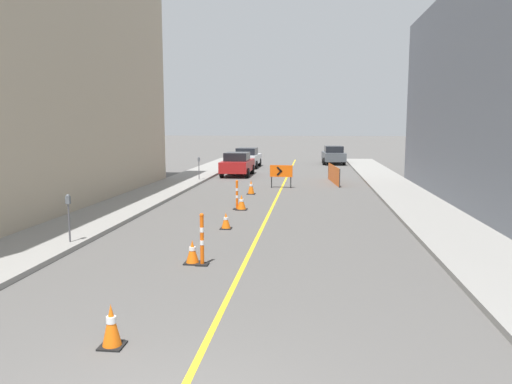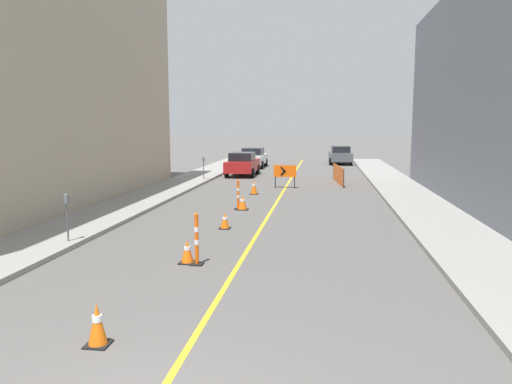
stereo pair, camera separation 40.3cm
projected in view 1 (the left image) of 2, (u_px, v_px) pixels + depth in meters
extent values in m
cube|color=gold|center=(281.00, 188.00, 27.27)|extent=(0.12, 44.75, 0.01)
cube|color=gray|center=(172.00, 185.00, 27.94)|extent=(2.61, 44.75, 0.14)
cube|color=gray|center=(396.00, 188.00, 26.58)|extent=(2.61, 44.75, 0.14)
cube|color=tan|center=(0.00, 55.00, 19.28)|extent=(6.00, 23.17, 12.25)
cube|color=black|center=(112.00, 346.00, 7.81)|extent=(0.38, 0.38, 0.03)
cone|color=orange|center=(111.00, 325.00, 7.77)|extent=(0.30, 0.30, 0.67)
cylinder|color=white|center=(111.00, 320.00, 7.76)|extent=(0.16, 0.16, 0.11)
cube|color=black|center=(193.00, 263.00, 12.49)|extent=(0.40, 0.40, 0.03)
cone|color=orange|center=(192.00, 251.00, 12.45)|extent=(0.32, 0.32, 0.57)
cylinder|color=white|center=(192.00, 249.00, 12.44)|extent=(0.17, 0.17, 0.09)
cube|color=black|center=(226.00, 228.00, 16.65)|extent=(0.38, 0.38, 0.03)
cone|color=orange|center=(226.00, 220.00, 16.61)|extent=(0.30, 0.30, 0.52)
cylinder|color=white|center=(226.00, 218.00, 16.60)|extent=(0.16, 0.16, 0.08)
cube|color=black|center=(242.00, 209.00, 20.37)|extent=(0.46, 0.46, 0.03)
cone|color=orange|center=(241.00, 202.00, 20.33)|extent=(0.37, 0.37, 0.58)
cylinder|color=white|center=(241.00, 200.00, 20.32)|extent=(0.19, 0.19, 0.09)
cube|color=black|center=(251.00, 194.00, 24.93)|extent=(0.42, 0.42, 0.03)
cone|color=orange|center=(251.00, 187.00, 24.88)|extent=(0.33, 0.33, 0.69)
cylinder|color=white|center=(251.00, 185.00, 24.87)|extent=(0.17, 0.17, 0.11)
cube|color=black|center=(202.00, 264.00, 12.36)|extent=(0.31, 0.31, 0.04)
cylinder|color=#EF560C|center=(202.00, 240.00, 12.28)|extent=(0.10, 0.10, 1.19)
cylinder|color=white|center=(202.00, 242.00, 12.29)|extent=(0.11, 0.11, 0.12)
cylinder|color=white|center=(202.00, 230.00, 12.24)|extent=(0.11, 0.11, 0.12)
sphere|color=#EF560C|center=(202.00, 215.00, 12.20)|extent=(0.11, 0.11, 0.11)
cube|color=black|center=(237.00, 209.00, 20.45)|extent=(0.31, 0.31, 0.04)
cylinder|color=#EF560C|center=(237.00, 195.00, 20.38)|extent=(0.10, 0.10, 1.09)
cylinder|color=white|center=(237.00, 197.00, 20.39)|extent=(0.11, 0.11, 0.11)
cylinder|color=white|center=(237.00, 190.00, 20.35)|extent=(0.11, 0.11, 0.11)
sphere|color=#EF560C|center=(237.00, 181.00, 20.30)|extent=(0.11, 0.11, 0.11)
cube|color=#EF560C|center=(281.00, 171.00, 27.21)|extent=(1.24, 0.14, 0.64)
cube|color=black|center=(279.00, 169.00, 27.17)|extent=(0.31, 0.04, 0.31)
cube|color=black|center=(279.00, 173.00, 27.20)|extent=(0.31, 0.04, 0.31)
cylinder|color=black|center=(272.00, 182.00, 27.36)|extent=(0.06, 0.06, 0.61)
cylinder|color=black|center=(291.00, 183.00, 27.24)|extent=(0.06, 0.06, 0.61)
cube|color=#EF560C|center=(334.00, 174.00, 29.60)|extent=(0.50, 4.46, 1.04)
cylinder|color=#262626|center=(340.00, 178.00, 27.38)|extent=(0.05, 0.05, 1.04)
cylinder|color=#262626|center=(329.00, 171.00, 31.83)|extent=(0.05, 0.05, 1.04)
cube|color=maroon|center=(238.00, 166.00, 33.88)|extent=(1.86, 4.32, 0.72)
cube|color=black|center=(237.00, 157.00, 33.59)|extent=(1.55, 1.95, 0.55)
cylinder|color=black|center=(228.00, 169.00, 35.34)|extent=(0.23, 0.64, 0.64)
cylinder|color=black|center=(252.00, 169.00, 35.15)|extent=(0.23, 0.64, 0.64)
cylinder|color=black|center=(222.00, 173.00, 32.71)|extent=(0.23, 0.64, 0.64)
cylinder|color=black|center=(247.00, 173.00, 32.52)|extent=(0.23, 0.64, 0.64)
cube|color=silver|center=(247.00, 159.00, 40.38)|extent=(1.91, 4.34, 0.72)
cube|color=black|center=(247.00, 151.00, 40.08)|extent=(1.58, 1.97, 0.55)
cylinder|color=black|center=(239.00, 162.00, 41.83)|extent=(0.24, 0.65, 0.64)
cylinder|color=black|center=(260.00, 162.00, 41.64)|extent=(0.24, 0.65, 0.64)
cylinder|color=black|center=(234.00, 165.00, 39.21)|extent=(0.24, 0.65, 0.64)
cylinder|color=black|center=(256.00, 165.00, 39.02)|extent=(0.24, 0.65, 0.64)
cube|color=#474C51|center=(333.00, 156.00, 43.94)|extent=(2.03, 4.39, 0.72)
cube|color=black|center=(334.00, 149.00, 43.65)|extent=(1.63, 2.01, 0.55)
cylinder|color=black|center=(323.00, 159.00, 45.40)|extent=(0.25, 0.65, 0.64)
cylinder|color=black|center=(342.00, 159.00, 45.21)|extent=(0.25, 0.65, 0.64)
cylinder|color=black|center=(324.00, 161.00, 42.77)|extent=(0.25, 0.65, 0.64)
cylinder|color=black|center=(344.00, 161.00, 42.59)|extent=(0.25, 0.65, 0.64)
cylinder|color=#4C4C51|center=(69.00, 223.00, 14.11)|extent=(0.05, 0.05, 1.10)
cube|color=#565B60|center=(68.00, 200.00, 14.02)|extent=(0.12, 0.10, 0.22)
sphere|color=#565B60|center=(68.00, 196.00, 14.01)|extent=(0.11, 0.11, 0.11)
cylinder|color=#4C4C51|center=(199.00, 170.00, 30.25)|extent=(0.05, 0.05, 1.10)
cube|color=#565B60|center=(199.00, 160.00, 30.16)|extent=(0.12, 0.10, 0.22)
sphere|color=#565B60|center=(199.00, 158.00, 30.15)|extent=(0.11, 0.11, 0.11)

